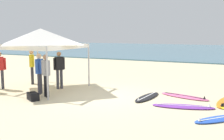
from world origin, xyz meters
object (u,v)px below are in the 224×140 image
person_grey (46,73)px  canopy_tent (41,37)px  person_black (59,67)px  surfboard_purple (183,106)px  person_blue (39,71)px  surfboard_black (147,97)px  surfboard_pink (184,96)px  surfboard_blue (219,119)px  person_yellow (32,65)px  gear_bag_near_tent (33,96)px  person_red (0,68)px

person_grey → canopy_tent: bearing=135.3°
person_grey → person_black: 1.61m
surfboard_purple → person_blue: person_blue is taller
surfboard_black → surfboard_pink: 1.51m
surfboard_black → surfboard_blue: size_ratio=1.18×
surfboard_pink → person_yellow: size_ratio=1.23×
surfboard_black → surfboard_purple: bearing=-26.9°
canopy_tent → surfboard_black: bearing=4.8°
person_blue → gear_bag_near_tent: (0.43, -0.93, -0.85)m
person_black → person_yellow: bearing=169.4°
person_yellow → surfboard_pink: bearing=3.0°
surfboard_purple → person_yellow: 7.82m
person_red → gear_bag_near_tent: (2.73, -0.95, -0.85)m
surfboard_pink → surfboard_blue: same height
person_black → surfboard_purple: bearing=-7.7°
canopy_tent → surfboard_black: canopy_tent is taller
surfboard_pink → person_black: bearing=-172.3°
person_grey → person_yellow: same height
surfboard_black → person_blue: bearing=-163.8°
person_blue → surfboard_blue: bearing=-3.8°
person_red → person_yellow: (0.47, 1.58, 0.00)m
surfboard_black → person_blue: 4.58m
person_red → person_grey: bearing=-6.4°
surfboard_purple → surfboard_pink: same height
surfboard_blue → person_red: bearing=177.0°
canopy_tent → person_blue: size_ratio=1.89×
gear_bag_near_tent → person_grey: bearing=76.9°
canopy_tent → person_yellow: size_ratio=1.89×
person_grey → person_yellow: (-2.41, 1.90, 0.00)m
person_black → person_yellow: (-1.93, 0.36, 0.00)m
person_grey → person_blue: bearing=152.7°
surfboard_blue → gear_bag_near_tent: gear_bag_near_tent is taller
surfboard_blue → person_red: person_red is taller
surfboard_black → gear_bag_near_tent: size_ratio=3.32×
person_blue → person_red: same height
surfboard_pink → person_grey: bearing=-155.6°
canopy_tent → person_blue: bearing=-55.8°
canopy_tent → person_grey: canopy_tent is taller
surfboard_blue → person_black: person_black is taller
surfboard_black → person_red: bearing=-169.4°
canopy_tent → person_grey: 2.14m
canopy_tent → gear_bag_near_tent: 3.03m
gear_bag_near_tent → person_yellow: bearing=131.8°
person_grey → person_yellow: bearing=141.7°
canopy_tent → person_black: 1.60m
surfboard_black → person_black: person_black is taller
surfboard_pink → person_red: size_ratio=1.23×
person_blue → person_black: 1.24m
surfboard_pink → gear_bag_near_tent: 5.94m
surfboard_blue → person_grey: 6.55m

